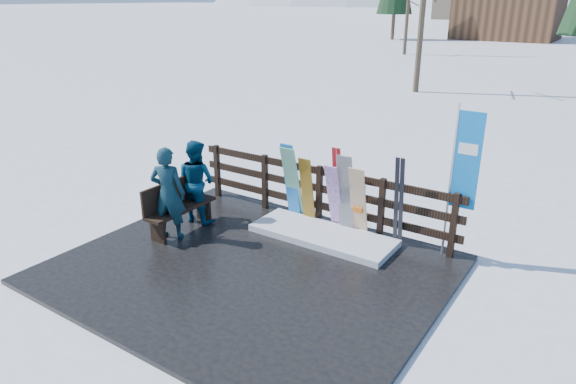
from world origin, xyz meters
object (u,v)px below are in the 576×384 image
Objects in this scene: snowboard_4 at (345,195)px; snowboard_5 at (358,203)px; snowboard_0 at (291,182)px; bench at (178,204)px; snowboard_1 at (293,184)px; snowboard_2 at (307,191)px; person_back at (196,181)px; person_front at (168,193)px; rental_flag at (463,166)px; snowboard_3 at (334,198)px.

snowboard_4 is 0.28m from snowboard_5.
snowboard_0 reaches higher than snowboard_5.
snowboard_4 reaches higher than bench.
snowboard_1 is 1.02× the size of snowboard_4.
snowboard_2 is (0.37, -0.00, -0.12)m from snowboard_0.
person_back reaches higher than snowboard_5.
snowboard_2 is 2.58m from person_front.
snowboard_2 is at bearing -0.00° from snowboard_0.
snowboard_5 is 1.93m from rental_flag.
snowboard_0 is at bearing 46.06° from bench.
snowboard_0 is at bearing 180.00° from snowboard_3.
snowboard_4 is (0.23, -0.00, 0.10)m from snowboard_3.
rental_flag reaches higher than snowboard_1.
rental_flag is 1.52× the size of person_front.
person_front reaches higher than snowboard_0.
person_front is at bearing -144.09° from snowboard_4.
snowboard_1 is at bearing 45.29° from bench.
rental_flag is (2.16, 0.27, 0.94)m from snowboard_3.
snowboard_2 is 2.92m from rental_flag.
snowboard_4 is at bearing -0.00° from snowboard_2.
snowboard_2 is 2.15m from person_back.
snowboard_2 is at bearing -152.81° from person_back.
snowboard_5 is (1.08, 0.00, 0.01)m from snowboard_2.
snowboard_1 is (1.55, 1.56, 0.25)m from bench.
person_front is 1.05× the size of person_back.
rental_flag is 4.89m from person_back.
person_front is at bearing -71.30° from bench.
person_back is at bearing -146.39° from snowboard_1.
rental_flag is (4.63, 1.83, 1.09)m from bench.
person_front is at bearing -133.38° from snowboard_2.
rental_flag is 5.07m from person_front.
snowboard_3 is 0.99× the size of snowboard_5.
snowboard_5 is at bearing 0.00° from snowboard_1.
bench is 0.96× the size of snowboard_4.
snowboard_1 is 1.87m from person_back.
person_front is at bearing -141.58° from snowboard_3.
snowboard_3 is at bearing 0.00° from snowboard_2.
bench is 1.09× the size of snowboard_2.
snowboard_0 is 0.94× the size of person_front.
snowboard_0 is 0.05m from snowboard_1.
snowboard_2 is at bearing -158.32° from person_front.
snowboard_1 is (0.04, -0.00, -0.03)m from snowboard_0.
snowboard_2 is 0.80× the size of person_front.
person_front is (-2.59, -1.87, 0.08)m from snowboard_4.
snowboard_4 is at bearing -160.61° from person_back.
snowboard_5 is at bearing -171.62° from person_front.
snowboard_4 is 0.60× the size of rental_flag.
person_back is (-2.96, -1.03, 0.13)m from snowboard_5.
bench is at bearing -147.69° from snowboard_3.
person_front is at bearing -127.53° from snowboard_1.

